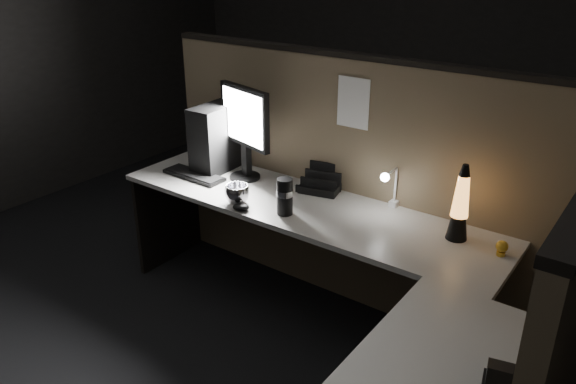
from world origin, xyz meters
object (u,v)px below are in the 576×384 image
Objects in this scene: monitor at (245,124)px; keyboard at (194,175)px; lava_lamp at (460,209)px; pc_tower at (219,137)px.

monitor is 0.47m from keyboard.
monitor is at bearing -179.94° from lava_lamp.
lava_lamp reaches higher than keyboard.
monitor is (0.24, -0.03, 0.13)m from pc_tower.
pc_tower is at bearing 179.10° from lava_lamp.
monitor reaches higher than lava_lamp.
monitor reaches higher than pc_tower.
lava_lamp is at bearing 7.37° from keyboard.
monitor reaches higher than keyboard.
keyboard is 1.08× the size of lava_lamp.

